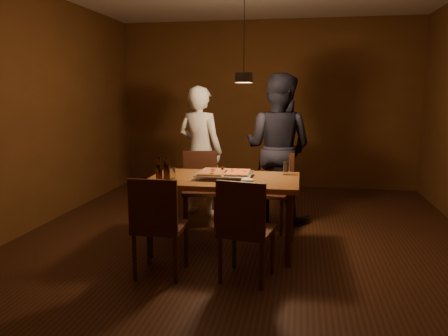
% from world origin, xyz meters
% --- Properties ---
extents(room_shell, '(6.00, 6.00, 6.00)m').
position_xyz_m(room_shell, '(0.00, 0.00, 1.40)').
color(room_shell, '#3B1D10').
rests_on(room_shell, ground).
extents(dining_table, '(1.50, 0.90, 0.75)m').
position_xyz_m(dining_table, '(-0.16, -0.24, 0.68)').
color(dining_table, brown).
rests_on(dining_table, floor).
extents(chair_far_left, '(0.50, 0.50, 0.49)m').
position_xyz_m(chair_far_left, '(-0.60, 0.57, 0.54)').
color(chair_far_left, '#38190F').
rests_on(chair_far_left, floor).
extents(chair_far_right, '(0.51, 0.51, 0.49)m').
position_xyz_m(chair_far_right, '(0.30, 0.59, 0.54)').
color(chair_far_right, '#38190F').
rests_on(chair_far_right, floor).
extents(chair_near_left, '(0.42, 0.42, 0.49)m').
position_xyz_m(chair_near_left, '(-0.60, -1.05, 0.54)').
color(chair_near_left, '#38190F').
rests_on(chair_near_left, floor).
extents(chair_near_right, '(0.49, 0.49, 0.49)m').
position_xyz_m(chair_near_right, '(0.15, -1.02, 0.54)').
color(chair_near_right, '#38190F').
rests_on(chair_near_right, floor).
extents(pizza_tray, '(0.57, 0.47, 0.05)m').
position_xyz_m(pizza_tray, '(-0.15, -0.24, 0.77)').
color(pizza_tray, silver).
rests_on(pizza_tray, dining_table).
extents(pizza_meat, '(0.26, 0.41, 0.02)m').
position_xyz_m(pizza_meat, '(-0.28, -0.23, 0.81)').
color(pizza_meat, maroon).
rests_on(pizza_meat, pizza_tray).
extents(pizza_cheese, '(0.24, 0.38, 0.02)m').
position_xyz_m(pizza_cheese, '(-0.03, -0.23, 0.81)').
color(pizza_cheese, gold).
rests_on(pizza_cheese, pizza_tray).
extents(spatula, '(0.16, 0.26, 0.04)m').
position_xyz_m(spatula, '(-0.17, -0.21, 0.81)').
color(spatula, silver).
rests_on(spatula, pizza_tray).
extents(beer_bottle_a, '(0.06, 0.06, 0.24)m').
position_xyz_m(beer_bottle_a, '(-0.75, -0.52, 0.87)').
color(beer_bottle_a, black).
rests_on(beer_bottle_a, dining_table).
extents(beer_bottle_b, '(0.06, 0.06, 0.23)m').
position_xyz_m(beer_bottle_b, '(-0.69, -0.48, 0.87)').
color(beer_bottle_b, black).
rests_on(beer_bottle_b, dining_table).
extents(water_glass_left, '(0.07, 0.07, 0.12)m').
position_xyz_m(water_glass_left, '(-0.67, -0.38, 0.81)').
color(water_glass_left, silver).
rests_on(water_glass_left, dining_table).
extents(water_glass_right, '(0.07, 0.07, 0.14)m').
position_xyz_m(water_glass_right, '(0.45, 0.04, 0.82)').
color(water_glass_right, silver).
rests_on(water_glass_right, dining_table).
extents(plate_slice, '(0.24, 0.24, 0.03)m').
position_xyz_m(plate_slice, '(-0.77, -0.61, 0.76)').
color(plate_slice, white).
rests_on(plate_slice, dining_table).
extents(napkin, '(0.13, 0.10, 0.06)m').
position_xyz_m(napkin, '(0.11, -0.49, 0.78)').
color(napkin, white).
rests_on(napkin, dining_table).
extents(diner_white, '(0.70, 0.56, 1.69)m').
position_xyz_m(diner_white, '(-0.70, 1.02, 0.84)').
color(diner_white, silver).
rests_on(diner_white, floor).
extents(diner_dark, '(1.09, 0.97, 1.84)m').
position_xyz_m(diner_dark, '(0.31, 0.95, 0.92)').
color(diner_dark, black).
rests_on(diner_dark, floor).
extents(pendant_lamp, '(0.18, 0.18, 1.10)m').
position_xyz_m(pendant_lamp, '(0.00, 0.00, 1.76)').
color(pendant_lamp, black).
rests_on(pendant_lamp, ceiling).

